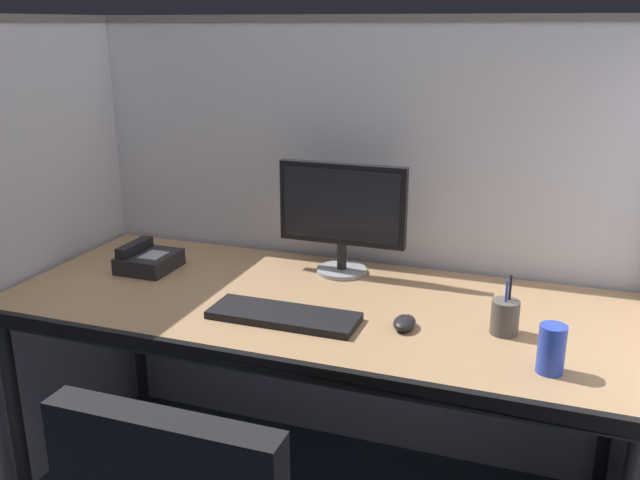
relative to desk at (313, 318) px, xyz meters
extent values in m
cube|color=silver|center=(0.00, 0.46, 0.08)|extent=(2.20, 0.05, 1.55)
cube|color=#605B56|center=(0.00, 0.46, 0.87)|extent=(2.21, 0.06, 0.02)
cube|color=silver|center=(-0.99, -0.09, 0.08)|extent=(0.05, 1.40, 1.55)
cube|color=#997551|center=(0.00, 0.01, 0.03)|extent=(1.90, 0.80, 0.04)
cube|color=black|center=(0.00, -0.38, 0.03)|extent=(1.90, 0.02, 0.05)
cylinder|color=black|center=(-0.89, -0.33, -0.34)|extent=(0.04, 0.04, 0.70)
cylinder|color=black|center=(-0.89, 0.35, -0.34)|extent=(0.04, 0.04, 0.70)
cylinder|color=black|center=(0.89, 0.35, -0.34)|extent=(0.04, 0.04, 0.70)
cylinder|color=gray|center=(0.00, 0.28, 0.06)|extent=(0.17, 0.17, 0.01)
cylinder|color=black|center=(0.00, 0.28, 0.11)|extent=(0.03, 0.03, 0.09)
cube|color=black|center=(0.00, 0.28, 0.29)|extent=(0.43, 0.03, 0.27)
cube|color=black|center=(0.00, 0.26, 0.29)|extent=(0.39, 0.01, 0.23)
cube|color=black|center=(-0.04, -0.14, 0.06)|extent=(0.43, 0.15, 0.02)
ellipsoid|color=black|center=(0.30, -0.09, 0.07)|extent=(0.06, 0.10, 0.03)
cylinder|color=#59595B|center=(0.30, -0.07, 0.08)|extent=(0.01, 0.01, 0.01)
cylinder|color=#263FB2|center=(0.69, -0.21, 0.11)|extent=(0.07, 0.07, 0.12)
cube|color=black|center=(-0.63, 0.09, 0.08)|extent=(0.17, 0.19, 0.06)
cube|color=black|center=(-0.68, 0.09, 0.12)|extent=(0.04, 0.17, 0.03)
cube|color=gray|center=(-0.60, 0.08, 0.11)|extent=(0.07, 0.09, 0.00)
cylinder|color=#4C4742|center=(0.56, -0.03, 0.10)|extent=(0.08, 0.08, 0.09)
cylinder|color=red|center=(0.56, -0.01, 0.13)|extent=(0.01, 0.01, 0.13)
cylinder|color=#263FB2|center=(0.56, -0.03, 0.13)|extent=(0.01, 0.01, 0.15)
cylinder|color=black|center=(0.57, -0.02, 0.14)|extent=(0.01, 0.01, 0.16)
camera|label=1|loc=(0.67, -1.81, 0.86)|focal=38.68mm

